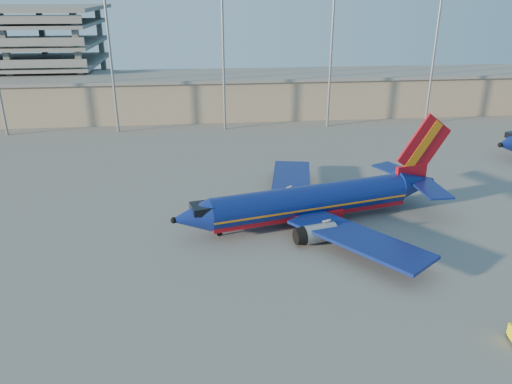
# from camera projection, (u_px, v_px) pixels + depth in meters

# --- Properties ---
(ground) EXTENTS (220.00, 220.00, 0.00)m
(ground) POSITION_uv_depth(u_px,v_px,m) (293.00, 238.00, 53.81)
(ground) COLOR slate
(ground) RESTS_ON ground
(terminal_building) EXTENTS (122.00, 16.00, 8.50)m
(terminal_building) POSITION_uv_depth(u_px,v_px,m) (292.00, 93.00, 106.54)
(terminal_building) COLOR gray
(terminal_building) RESTS_ON ground
(light_mast_row) EXTENTS (101.60, 1.60, 28.65)m
(light_mast_row) POSITION_uv_depth(u_px,v_px,m) (278.00, 33.00, 89.99)
(light_mast_row) COLOR gray
(light_mast_row) RESTS_ON ground
(aircraft_main) EXTENTS (33.61, 31.95, 11.55)m
(aircraft_main) POSITION_uv_depth(u_px,v_px,m) (316.00, 201.00, 56.96)
(aircraft_main) COLOR navy
(aircraft_main) RESTS_ON ground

